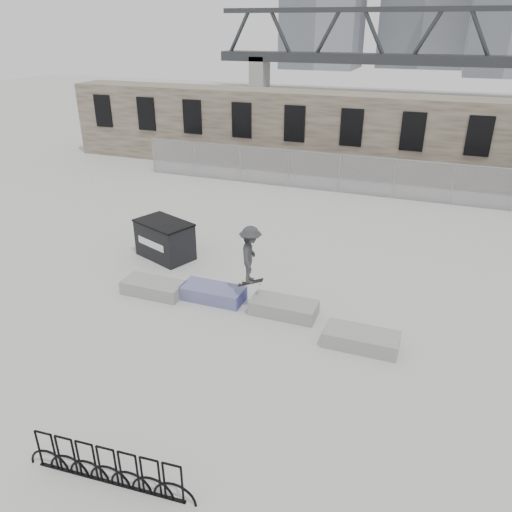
% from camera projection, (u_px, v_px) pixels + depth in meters
% --- Properties ---
extents(ground, '(120.00, 120.00, 0.00)m').
position_uv_depth(ground, '(253.00, 309.00, 15.44)').
color(ground, '#AFAFAA').
rests_on(ground, ground).
extents(stone_wall, '(36.00, 2.58, 4.50)m').
position_uv_depth(stone_wall, '(355.00, 135.00, 28.25)').
color(stone_wall, brown).
rests_on(stone_wall, ground).
extents(chainlink_fence, '(22.06, 0.06, 2.02)m').
position_uv_depth(chainlink_fence, '(339.00, 173.00, 25.60)').
color(chainlink_fence, gray).
rests_on(chainlink_fence, ground).
extents(planter_far_left, '(2.00, 0.90, 0.45)m').
position_uv_depth(planter_far_left, '(153.00, 287.00, 16.19)').
color(planter_far_left, '#959593').
rests_on(planter_far_left, ground).
extents(planter_center_left, '(2.00, 0.90, 0.45)m').
position_uv_depth(planter_center_left, '(213.00, 292.00, 15.86)').
color(planter_center_left, navy).
rests_on(planter_center_left, ground).
extents(planter_center_right, '(2.00, 0.90, 0.45)m').
position_uv_depth(planter_center_right, '(284.00, 307.00, 15.05)').
color(planter_center_right, '#959593').
rests_on(planter_center_right, ground).
extents(planter_offset, '(2.00, 0.90, 0.45)m').
position_uv_depth(planter_offset, '(361.00, 339.00, 13.54)').
color(planter_offset, '#959593').
rests_on(planter_offset, ground).
extents(dumpster, '(2.47, 2.00, 1.41)m').
position_uv_depth(dumpster, '(165.00, 239.00, 18.57)').
color(dumpster, black).
rests_on(dumpster, ground).
extents(bike_rack, '(3.58, 0.31, 0.90)m').
position_uv_depth(bike_rack, '(108.00, 466.00, 9.40)').
color(bike_rack, black).
rests_on(bike_rack, ground).
extents(truss_bridge, '(70.00, 3.00, 9.80)m').
position_uv_depth(truss_bridge, '(505.00, 60.00, 57.15)').
color(truss_bridge, '#2D3033').
rests_on(truss_bridge, ground).
extents(skateboarder, '(0.94, 1.29, 1.96)m').
position_uv_depth(skateboarder, '(250.00, 255.00, 14.73)').
color(skateboarder, '#2F3032').
rests_on(skateboarder, ground).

